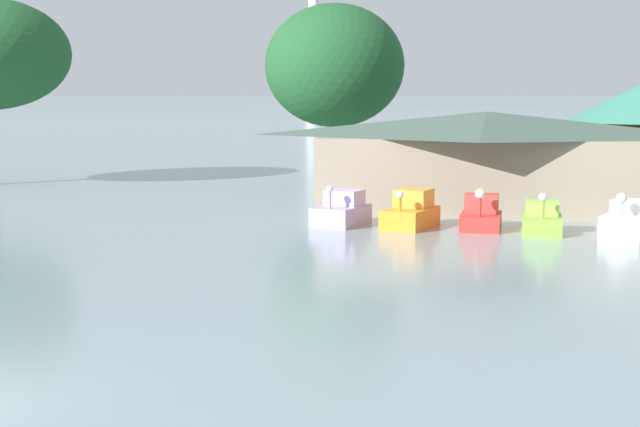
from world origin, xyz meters
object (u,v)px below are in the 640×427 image
(shoreline_tree_mid, at_px, (335,66))
(boathouse, at_px, (486,159))
(pedal_boat_lime, at_px, (542,220))
(pedal_boat_orange, at_px, (411,213))
(pedal_boat_lavender, at_px, (342,211))
(pedal_boat_white, at_px, (628,220))
(pedal_boat_red, at_px, (481,215))

(shoreline_tree_mid, bearing_deg, boathouse, -48.26)
(pedal_boat_lime, distance_m, boathouse, 7.70)
(pedal_boat_orange, height_order, pedal_boat_lime, pedal_boat_lime)
(boathouse, height_order, shoreline_tree_mid, shoreline_tree_mid)
(boathouse, distance_m, shoreline_tree_mid, 14.69)
(pedal_boat_lavender, bearing_deg, pedal_boat_orange, 101.13)
(pedal_boat_orange, relative_size, pedal_boat_white, 1.07)
(pedal_boat_lavender, distance_m, boathouse, 8.59)
(pedal_boat_lavender, height_order, pedal_boat_white, pedal_boat_lavender)
(pedal_boat_lavender, height_order, boathouse, boathouse)
(pedal_boat_lavender, bearing_deg, boathouse, 153.98)
(pedal_boat_orange, relative_size, pedal_boat_red, 1.28)
(pedal_boat_orange, height_order, pedal_boat_red, pedal_boat_red)
(pedal_boat_orange, xyz_separation_m, boathouse, (2.53, 6.59, 1.74))
(pedal_boat_red, distance_m, shoreline_tree_mid, 20.37)
(pedal_boat_white, relative_size, boathouse, 0.19)
(pedal_boat_lavender, relative_size, pedal_boat_lime, 1.16)
(pedal_boat_lime, bearing_deg, shoreline_tree_mid, -146.51)
(pedal_boat_orange, xyz_separation_m, shoreline_tree_mid, (-6.79, 17.02, 6.25))
(pedal_boat_orange, distance_m, pedal_boat_lime, 5.13)
(pedal_boat_orange, bearing_deg, boathouse, 172.31)
(pedal_boat_lavender, relative_size, pedal_boat_white, 0.99)
(pedal_boat_orange, height_order, pedal_boat_white, pedal_boat_white)
(pedal_boat_red, bearing_deg, pedal_boat_lime, 75.36)
(shoreline_tree_mid, bearing_deg, pedal_boat_red, -60.50)
(pedal_boat_white, distance_m, boathouse, 8.88)
(pedal_boat_orange, bearing_deg, pedal_boat_lime, 98.50)
(pedal_boat_white, bearing_deg, pedal_boat_orange, -70.70)
(pedal_boat_lavender, xyz_separation_m, pedal_boat_lime, (7.96, -0.56, -0.07))
(pedal_boat_red, height_order, shoreline_tree_mid, shoreline_tree_mid)
(pedal_boat_orange, relative_size, boathouse, 0.20)
(pedal_boat_red, relative_size, pedal_boat_lime, 0.99)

